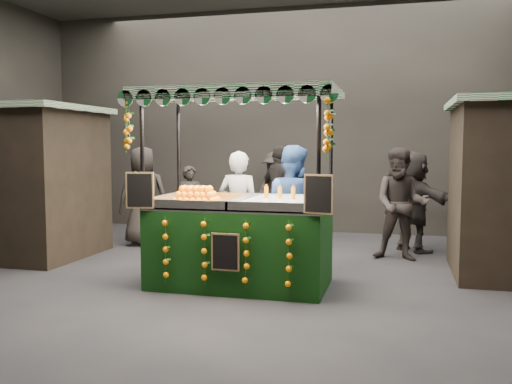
# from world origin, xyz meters

# --- Properties ---
(ground) EXTENTS (12.00, 12.00, 0.00)m
(ground) POSITION_xyz_m (0.00, 0.00, 0.00)
(ground) COLOR black
(ground) RESTS_ON ground
(market_hall) EXTENTS (12.10, 10.10, 5.05)m
(market_hall) POSITION_xyz_m (0.00, 0.00, 3.38)
(market_hall) COLOR black
(market_hall) RESTS_ON ground
(neighbour_stall_left) EXTENTS (3.00, 2.20, 2.60)m
(neighbour_stall_left) POSITION_xyz_m (-4.40, 1.00, 1.31)
(neighbour_stall_left) COLOR black
(neighbour_stall_left) RESTS_ON ground
(juice_stall) EXTENTS (2.75, 1.62, 2.67)m
(juice_stall) POSITION_xyz_m (0.12, -0.11, 0.83)
(juice_stall) COLOR black
(juice_stall) RESTS_ON ground
(vendor_grey) EXTENTS (0.70, 0.49, 1.84)m
(vendor_grey) POSITION_xyz_m (-0.21, 0.94, 0.92)
(vendor_grey) COLOR slate
(vendor_grey) RESTS_ON ground
(vendor_blue) EXTENTS (1.08, 0.93, 1.93)m
(vendor_blue) POSITION_xyz_m (0.60, 1.02, 0.96)
(vendor_blue) COLOR navy
(vendor_blue) RESTS_ON ground
(shopper_0) EXTENTS (0.66, 0.57, 1.53)m
(shopper_0) POSITION_xyz_m (-1.80, 2.95, 0.76)
(shopper_0) COLOR black
(shopper_0) RESTS_ON ground
(shopper_1) EXTENTS (0.99, 0.80, 1.90)m
(shopper_1) POSITION_xyz_m (2.24, 2.25, 0.95)
(shopper_1) COLOR black
(shopper_1) RESTS_ON ground
(shopper_2) EXTENTS (1.17, 1.09, 1.93)m
(shopper_2) POSITION_xyz_m (-0.17, 3.77, 0.97)
(shopper_2) COLOR #272320
(shopper_2) RESTS_ON ground
(shopper_3) EXTENTS (1.18, 1.34, 1.80)m
(shopper_3) POSITION_xyz_m (-0.36, 4.35, 0.90)
(shopper_3) COLOR #2A2522
(shopper_3) RESTS_ON ground
(shopper_4) EXTENTS (1.11, 0.96, 1.92)m
(shopper_4) POSITION_xyz_m (-2.59, 2.47, 0.96)
(shopper_4) COLOR #282420
(shopper_4) RESTS_ON ground
(shopper_5) EXTENTS (1.59, 1.57, 1.83)m
(shopper_5) POSITION_xyz_m (2.47, 3.10, 0.91)
(shopper_5) COLOR #2A2522
(shopper_5) RESTS_ON ground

